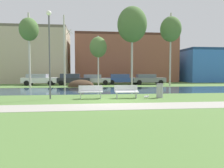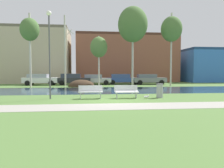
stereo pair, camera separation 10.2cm
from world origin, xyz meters
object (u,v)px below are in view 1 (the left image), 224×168
Objects in this scene: bench_right at (126,91)px; parked_sedan_second_dark at (72,79)px; bench_left at (91,92)px; parked_hatch_third_silver at (94,79)px; trash_bin at (160,90)px; streetlamp at (49,41)px; seagull at (146,97)px; parked_van_nearest_white at (40,79)px; parked_suv_fifth_grey at (148,79)px; parked_wagon_fourth_blue at (121,79)px.

parked_sedan_second_dark is at bearing 107.50° from bench_right.
bench_left is 0.38× the size of parked_hatch_third_silver.
parked_hatch_third_silver is at bearing 104.81° from trash_bin.
trash_bin is 0.17× the size of streetlamp.
seagull is at bearing -79.23° from parked_hatch_third_silver.
parked_hatch_third_silver is (7.18, 0.45, -0.04)m from parked_van_nearest_white.
parked_suv_fifth_grey reaches higher than bench_right.
parked_suv_fifth_grey is (10.32, -0.13, -0.03)m from parked_sedan_second_dark.
parked_suv_fifth_grey is (3.37, 14.65, 0.26)m from trash_bin.
trash_bin is at bearing -75.19° from parked_hatch_third_silver.
parked_van_nearest_white is 1.08× the size of parked_hatch_third_silver.
trash_bin is 2.36× the size of seagull.
seagull is 0.07× the size of streetlamp.
parked_hatch_third_silver is (2.95, 0.36, -0.05)m from parked_sedan_second_dark.
bench_left is 0.28× the size of streetlamp.
trash_bin is at bearing -64.80° from parked_sedan_second_dark.
streetlamp reaches higher than trash_bin.
bench_right is 15.20m from parked_hatch_third_silver.
parked_sedan_second_dark is (4.23, 0.09, 0.01)m from parked_van_nearest_white.
parked_hatch_third_silver is 3.80m from parked_wagon_fourth_blue.
parked_suv_fifth_grey is at bearing -3.76° from parked_hatch_third_silver.
bench_left is 16.70m from parked_suv_fifth_grey.
bench_right is at bearing -1.31° from streetlamp.
parked_sedan_second_dark reaches higher than bench_left.
parked_van_nearest_white reaches higher than bench_left.
streetlamp reaches higher than parked_van_nearest_white.
parked_sedan_second_dark is at bearing -173.10° from parked_hatch_third_silver.
bench_left is 3.70m from seagull.
trash_bin reaches higher than seagull.
parked_suv_fifth_grey is at bearing -0.71° from parked_sedan_second_dark.
parked_hatch_third_silver is at bearing 100.77° from seagull.
streetlamp is 1.26× the size of parked_suv_fifth_grey.
parked_van_nearest_white is at bearing -178.80° from parked_sedan_second_dark.
streetlamp reaches higher than bench_right.
parked_hatch_third_silver reaches higher than bench_right.
seagull is at bearing -19.79° from bench_right.
parked_wagon_fourth_blue reaches higher than parked_hatch_third_silver.
parked_sedan_second_dark is (-6.96, 14.78, 0.29)m from trash_bin.
seagull is at bearing -93.02° from parked_wagon_fourth_blue.
parked_suv_fifth_grey is at bearing 77.05° from trash_bin.
parked_suv_fifth_grey is (7.37, -0.48, 0.02)m from parked_hatch_third_silver.
bench_left is 4.70m from trash_bin.
parked_sedan_second_dark is 6.78m from parked_wagon_fourth_blue.
streetlamp is 1.26× the size of parked_sedan_second_dark.
parked_wagon_fourth_blue is (7.12, 15.25, -3.01)m from streetlamp.
trash_bin reaches higher than bench_left.
trash_bin is 0.21× the size of parked_wagon_fourth_blue.
parked_van_nearest_white is 1.01× the size of parked_suv_fifth_grey.
streetlamp is at bearing 177.50° from bench_left.
parked_sedan_second_dark is (-4.65, 14.74, 0.32)m from bench_right.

